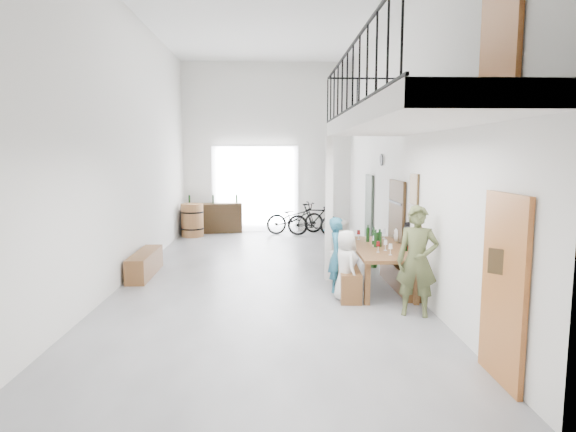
{
  "coord_description": "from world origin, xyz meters",
  "views": [
    {
      "loc": [
        0.19,
        -9.92,
        2.5
      ],
      "look_at": [
        0.48,
        -0.5,
        1.31
      ],
      "focal_mm": 30.0,
      "sensor_mm": 36.0,
      "label": 1
    }
  ],
  "objects_px": {
    "tasting_table": "(380,251)",
    "oak_barrel": "(192,220)",
    "bench_inner": "(346,275)",
    "host_standing": "(417,261)",
    "side_bench": "(145,264)",
    "bicycle_near": "(295,218)",
    "serving_counter": "(214,218)"
  },
  "relations": [
    {
      "from": "side_bench",
      "to": "host_standing",
      "type": "height_order",
      "value": "host_standing"
    },
    {
      "from": "oak_barrel",
      "to": "serving_counter",
      "type": "bearing_deg",
      "value": 53.2
    },
    {
      "from": "tasting_table",
      "to": "host_standing",
      "type": "relative_size",
      "value": 1.4
    },
    {
      "from": "tasting_table",
      "to": "oak_barrel",
      "type": "bearing_deg",
      "value": 128.13
    },
    {
      "from": "bench_inner",
      "to": "bicycle_near",
      "type": "distance_m",
      "value": 6.51
    },
    {
      "from": "side_bench",
      "to": "bicycle_near",
      "type": "relative_size",
      "value": 0.92
    },
    {
      "from": "oak_barrel",
      "to": "bicycle_near",
      "type": "relative_size",
      "value": 0.53
    },
    {
      "from": "host_standing",
      "to": "oak_barrel",
      "type": "bearing_deg",
      "value": 139.95
    },
    {
      "from": "serving_counter",
      "to": "side_bench",
      "type": "bearing_deg",
      "value": -106.37
    },
    {
      "from": "bench_inner",
      "to": "oak_barrel",
      "type": "xyz_separation_m",
      "value": [
        -3.88,
        5.97,
        0.26
      ]
    },
    {
      "from": "oak_barrel",
      "to": "serving_counter",
      "type": "distance_m",
      "value": 0.94
    },
    {
      "from": "bench_inner",
      "to": "host_standing",
      "type": "bearing_deg",
      "value": -58.08
    },
    {
      "from": "tasting_table",
      "to": "host_standing",
      "type": "bearing_deg",
      "value": -80.64
    },
    {
      "from": "serving_counter",
      "to": "bicycle_near",
      "type": "height_order",
      "value": "bicycle_near"
    },
    {
      "from": "serving_counter",
      "to": "host_standing",
      "type": "bearing_deg",
      "value": -72.11
    },
    {
      "from": "tasting_table",
      "to": "side_bench",
      "type": "bearing_deg",
      "value": 167.83
    },
    {
      "from": "bicycle_near",
      "to": "bench_inner",
      "type": "bearing_deg",
      "value": 169.45
    },
    {
      "from": "tasting_table",
      "to": "oak_barrel",
      "type": "xyz_separation_m",
      "value": [
        -4.51,
        5.99,
        -0.19
      ]
    },
    {
      "from": "bench_inner",
      "to": "bicycle_near",
      "type": "xyz_separation_m",
      "value": [
        -0.67,
        6.47,
        0.25
      ]
    },
    {
      "from": "side_bench",
      "to": "oak_barrel",
      "type": "relative_size",
      "value": 1.72
    },
    {
      "from": "host_standing",
      "to": "bicycle_near",
      "type": "distance_m",
      "value": 8.22
    },
    {
      "from": "oak_barrel",
      "to": "bicycle_near",
      "type": "bearing_deg",
      "value": 8.87
    },
    {
      "from": "tasting_table",
      "to": "side_bench",
      "type": "height_order",
      "value": "tasting_table"
    },
    {
      "from": "oak_barrel",
      "to": "tasting_table",
      "type": "bearing_deg",
      "value": -53.02
    },
    {
      "from": "host_standing",
      "to": "serving_counter",
      "type": "bearing_deg",
      "value": 134.55
    },
    {
      "from": "bench_inner",
      "to": "host_standing",
      "type": "distance_m",
      "value": 1.92
    },
    {
      "from": "tasting_table",
      "to": "host_standing",
      "type": "distance_m",
      "value": 1.6
    },
    {
      "from": "bench_inner",
      "to": "oak_barrel",
      "type": "relative_size",
      "value": 2.17
    },
    {
      "from": "host_standing",
      "to": "bicycle_near",
      "type": "bearing_deg",
      "value": 118.61
    },
    {
      "from": "tasting_table",
      "to": "host_standing",
      "type": "height_order",
      "value": "host_standing"
    },
    {
      "from": "serving_counter",
      "to": "bicycle_near",
      "type": "bearing_deg",
      "value": -14.19
    },
    {
      "from": "side_bench",
      "to": "oak_barrel",
      "type": "bearing_deg",
      "value": 87.8
    }
  ]
}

